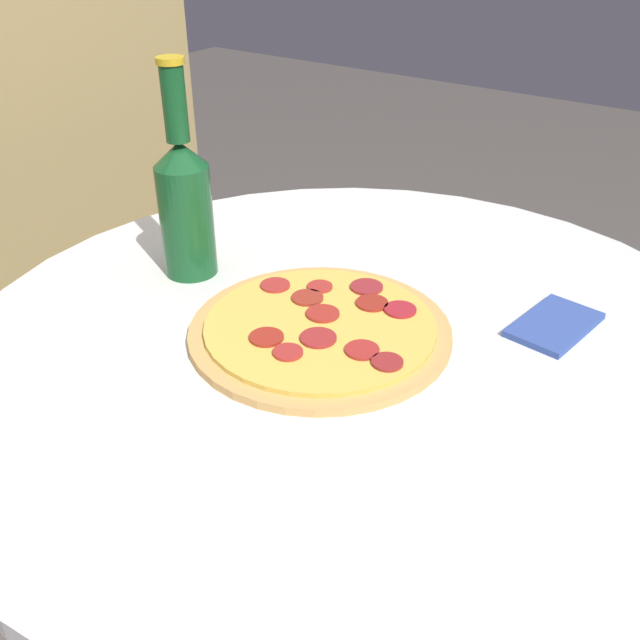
{
  "coord_description": "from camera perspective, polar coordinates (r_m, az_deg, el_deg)",
  "views": [
    {
      "loc": [
        -0.6,
        -0.37,
        1.16
      ],
      "look_at": [
        -0.03,
        0.03,
        0.73
      ],
      "focal_mm": 40.0,
      "sensor_mm": 36.0,
      "label": 1
    }
  ],
  "objects": [
    {
      "name": "napkin",
      "position": [
        0.89,
        18.24,
        -0.36
      ],
      "size": [
        0.13,
        0.09,
        0.01
      ],
      "color": "#334C99",
      "rests_on": "table"
    },
    {
      "name": "beer_bottle",
      "position": [
        0.95,
        -10.65,
        9.44
      ],
      "size": [
        0.07,
        0.07,
        0.28
      ],
      "color": "#144C23",
      "rests_on": "table"
    },
    {
      "name": "pizza",
      "position": [
        0.83,
        0.04,
        -0.69
      ],
      "size": [
        0.31,
        0.31,
        0.02
      ],
      "color": "tan",
      "rests_on": "table"
    },
    {
      "name": "table",
      "position": [
        0.95,
        2.76,
        -10.43
      ],
      "size": [
        0.94,
        0.94,
        0.71
      ],
      "color": "silver",
      "rests_on": "ground_plane"
    }
  ]
}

